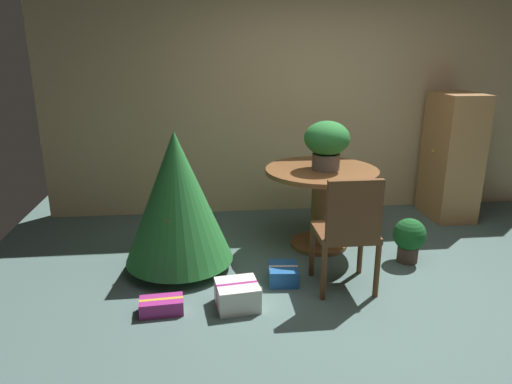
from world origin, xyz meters
name	(u,v)px	position (x,y,z in m)	size (l,w,h in m)	color
ground_plane	(369,300)	(0.00, 0.00, 0.00)	(6.60, 6.60, 0.00)	#4C6660
back_wall_panel	(312,99)	(0.00, 2.20, 1.30)	(6.00, 0.10, 2.60)	tan
round_dining_table	(321,192)	(-0.14, 1.06, 0.55)	(1.06, 1.06, 0.78)	brown
flower_vase	(327,142)	(-0.11, 1.04, 1.04)	(0.42, 0.42, 0.45)	#665B51
wooden_chair_near	(348,228)	(-0.14, 0.17, 0.53)	(0.46, 0.44, 0.95)	brown
holiday_tree	(177,197)	(-1.47, 0.71, 0.65)	(0.93, 0.93, 1.22)	brown
gift_box_cream	(237,295)	(-1.01, 0.02, 0.10)	(0.34, 0.33, 0.19)	silver
gift_box_blue	(283,274)	(-0.61, 0.37, 0.07)	(0.26, 0.30, 0.14)	#1E569E
gift_box_purple	(162,306)	(-1.57, -0.01, 0.06)	(0.33, 0.19, 0.11)	#9E287A
wooden_cabinet	(452,157)	(1.50, 1.73, 0.70)	(0.47, 0.63, 1.39)	#B27F4C
potted_plant	(409,238)	(0.57, 0.63, 0.23)	(0.29, 0.29, 0.41)	#4C382D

